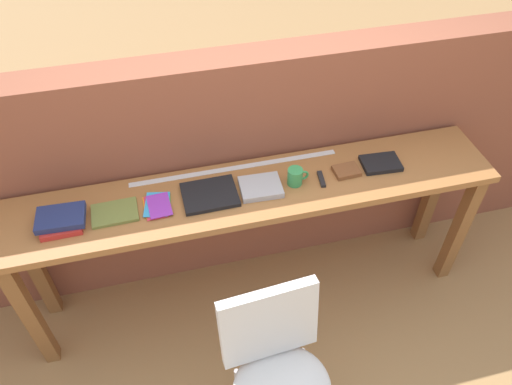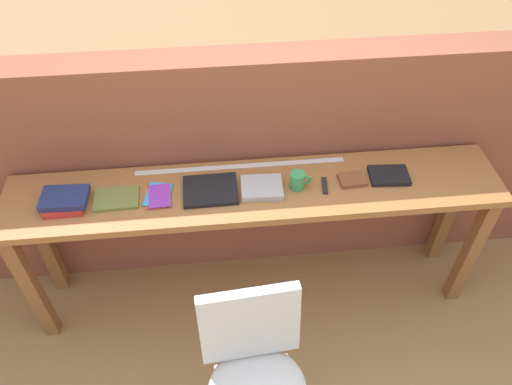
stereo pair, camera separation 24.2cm
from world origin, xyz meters
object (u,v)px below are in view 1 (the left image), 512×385
Objects in this scene: pamphlet_pile_colourful at (157,205)px; book_open_centre at (210,195)px; leather_journal_brown at (346,171)px; magazine_cycling at (115,213)px; chair_white_moulded at (277,366)px; mug at (296,177)px; book_repair_rightmost at (381,163)px; multitool_folded at (321,179)px; book_stack_leftmost at (61,220)px.

book_open_centre is (0.26, 0.01, 0.00)m from pamphlet_pile_colourful.
magazine_cycling is at bearing 177.96° from leather_journal_brown.
chair_white_moulded is 8.10× the size of mug.
multitool_folded is at bearing -170.21° from book_repair_rightmost.
mug is 0.56× the size of book_repair_rightmost.
book_stack_leftmost is at bearing -178.76° from magazine_cycling.
leather_journal_brown is 0.20m from book_repair_rightmost.
pamphlet_pile_colourful is 0.94× the size of book_repair_rightmost.
book_repair_rightmost reaches higher than magazine_cycling.
book_stack_leftmost is 1.26m from multitool_folded.
multitool_folded is (0.83, -0.01, 0.00)m from pamphlet_pile_colourful.
magazine_cycling is (-0.60, 0.75, 0.36)m from chair_white_moulded.
book_open_centre is 1.35× the size of book_repair_rightmost.
book_open_centre is 2.43× the size of multitool_folded.
mug is 0.48m from book_repair_rightmost.
book_open_centre is at bearing 177.74° from multitool_folded.
book_repair_rightmost is (1.60, 0.03, -0.02)m from book_stack_leftmost.
mug reaches higher than book_repair_rightmost.
pamphlet_pile_colourful is 0.69m from mug.
chair_white_moulded is 0.85m from book_open_centre.
magazine_cycling is at bearing -179.80° from pamphlet_pile_colourful.
leather_journal_brown and book_repair_rightmost have the same top height.
leather_journal_brown is (0.28, 0.01, -0.03)m from mug.
book_repair_rightmost is (0.47, 0.02, -0.03)m from mug.
book_repair_rightmost reaches higher than multitool_folded.
chair_white_moulded is at bearing -129.32° from leather_journal_brown.
pamphlet_pile_colourful is (0.44, 0.01, -0.02)m from book_stack_leftmost.
chair_white_moulded is 8.10× the size of multitool_folded.
book_stack_leftmost is 2.05× the size of mug.
multitool_folded is 0.15m from leather_journal_brown.
pamphlet_pile_colourful is 0.97m from leather_journal_brown.
mug is (0.43, -0.01, 0.03)m from book_open_centre.
multitool_folded is (0.57, -0.02, -0.00)m from book_open_centre.
book_stack_leftmost is 1.14× the size of book_repair_rightmost.
leather_journal_brown is 0.66× the size of book_repair_rightmost.
multitool_folded reaches higher than chair_white_moulded.
leather_journal_brown reaches higher than pamphlet_pile_colourful.
multitool_folded is (0.43, 0.74, 0.36)m from chair_white_moulded.
book_open_centre is at bearing 1.81° from pamphlet_pile_colourful.
book_repair_rightmost is at bearing 1.16° from book_stack_leftmost.
book_repair_rightmost is (0.19, 0.01, 0.00)m from leather_journal_brown.
book_open_centre is at bearing 1.64° from book_stack_leftmost.
mug is 0.14m from multitool_folded.
book_repair_rightmost is (1.16, 0.02, 0.00)m from pamphlet_pile_colourful.
chair_white_moulded is 1.03m from magazine_cycling.
leather_journal_brown is at bearing -0.68° from book_open_centre.
magazine_cycling is at bearing 179.24° from multitool_folded.
chair_white_moulded is 0.93m from multitool_folded.
leather_journal_brown is at bearing 9.20° from multitool_folded.
book_stack_leftmost reaches higher than book_repair_rightmost.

